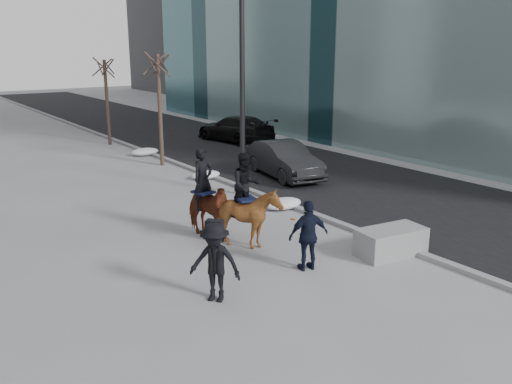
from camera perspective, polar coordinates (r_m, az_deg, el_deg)
ground at (r=14.13m, az=2.84°, el=-6.93°), size 120.00×120.00×0.00m
road at (r=25.83m, az=1.36°, el=3.35°), size 8.00×90.00×0.01m
curb at (r=23.70m, az=-6.42°, el=2.31°), size 0.25×90.00×0.12m
planter at (r=14.61m, az=14.00°, el=-5.10°), size 1.90×1.13×0.72m
car_near at (r=22.46m, az=2.95°, el=3.42°), size 2.29×4.64×1.46m
car_far at (r=30.88m, az=-2.20°, el=6.69°), size 2.81×5.35×1.48m
tree_near at (r=24.73m, az=-10.10°, el=9.02°), size 1.20×1.20×5.49m
tree_far at (r=30.77m, az=-15.43°, el=9.51°), size 1.20×1.20×5.07m
mounted_left at (r=15.29m, az=-5.30°, el=-1.43°), size 1.22×2.11×2.57m
mounted_right at (r=14.53m, az=-0.81°, el=-1.93°), size 1.64×1.77×2.58m
feeder at (r=13.17m, az=5.55°, el=-4.58°), size 1.10×0.98×1.75m
camera_crew at (r=11.58m, az=-4.33°, el=-7.35°), size 1.21×1.29×1.75m
lamppost at (r=19.10m, az=-1.23°, el=14.25°), size 0.25×1.80×9.09m
snow_piles at (r=21.16m, az=-3.42°, el=1.11°), size 1.41×16.79×0.36m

